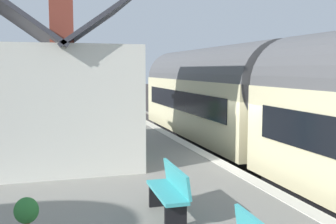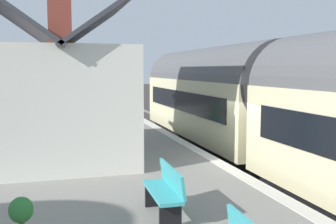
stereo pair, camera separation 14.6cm
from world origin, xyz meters
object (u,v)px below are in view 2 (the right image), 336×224
(planter_by_door, at_px, (21,218))
(planter_bench_left, at_px, (122,122))
(planter_under_sign, at_px, (44,119))
(planter_edge_near, at_px, (100,113))
(bench_by_lamp, at_px, (165,190))
(planter_corner_building, at_px, (71,116))
(station_building, at_px, (61,99))

(planter_by_door, xyz_separation_m, planter_bench_left, (10.89, -3.34, -0.06))
(planter_under_sign, xyz_separation_m, planter_edge_near, (0.05, -2.55, 0.19))
(bench_by_lamp, relative_size, planter_edge_near, 1.53)
(planter_corner_building, xyz_separation_m, planter_under_sign, (-1.27, 1.26, 0.04))
(bench_by_lamp, distance_m, planter_bench_left, 10.64)
(planter_corner_building, xyz_separation_m, planter_bench_left, (-2.82, -2.03, 0.01))
(bench_by_lamp, height_order, planter_under_sign, bench_by_lamp)
(bench_by_lamp, xyz_separation_m, planter_edge_near, (12.19, -0.28, 0.02))
(planter_under_sign, bearing_deg, station_building, -174.24)
(planter_bench_left, bearing_deg, planter_corner_building, 35.81)
(planter_corner_building, xyz_separation_m, planter_edge_near, (-1.22, -1.29, 0.23))
(bench_by_lamp, xyz_separation_m, planter_by_door, (-0.30, 2.32, -0.15))
(station_building, relative_size, bench_by_lamp, 4.08)
(bench_by_lamp, height_order, planter_corner_building, bench_by_lamp)
(station_building, height_order, planter_bench_left, station_building)
(bench_by_lamp, height_order, planter_bench_left, bench_by_lamp)
(station_building, bearing_deg, bench_by_lamp, -163.78)
(planter_corner_building, bearing_deg, planter_bench_left, -144.19)
(planter_corner_building, height_order, planter_under_sign, planter_under_sign)
(station_building, bearing_deg, planter_corner_building, -4.26)
(bench_by_lamp, xyz_separation_m, planter_under_sign, (12.14, 2.27, -0.18))
(planter_by_door, height_order, planter_bench_left, planter_by_door)
(planter_under_sign, distance_m, planter_bench_left, 3.64)
(planter_under_sign, xyz_separation_m, planter_bench_left, (-1.55, -3.29, -0.03))
(planter_by_door, relative_size, planter_corner_building, 0.80)
(planter_by_door, distance_m, planter_corner_building, 13.77)
(planter_corner_building, height_order, planter_bench_left, planter_bench_left)
(planter_edge_near, bearing_deg, planter_by_door, 168.25)
(station_building, relative_size, planter_by_door, 8.71)
(planter_by_door, height_order, planter_edge_near, planter_edge_near)
(planter_under_sign, relative_size, planter_edge_near, 0.93)
(planter_corner_building, bearing_deg, planter_edge_near, -133.29)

